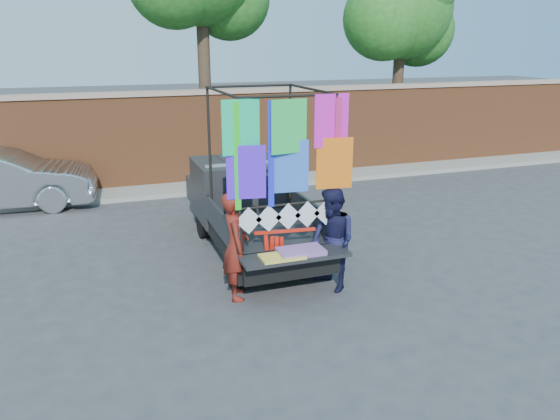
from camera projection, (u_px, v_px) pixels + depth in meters
name	position (u px, v px, depth m)	size (l,w,h in m)	color
ground	(255.00, 283.00, 9.12)	(90.00, 90.00, 0.00)	#38383A
brick_wall	(180.00, 138.00, 15.03)	(30.00, 0.45, 2.61)	brown
curb	(187.00, 188.00, 14.78)	(30.00, 1.20, 0.12)	gray
tree_right	(404.00, 12.00, 17.42)	(4.20, 3.30, 6.62)	#38281C
pickup_truck	(245.00, 204.00, 10.78)	(1.99, 4.99, 3.14)	black
woman	(236.00, 246.00, 8.40)	(0.63, 0.41, 1.72)	maroon
man	(332.00, 240.00, 8.71)	(0.82, 0.64, 1.68)	#161637
streamer_bundle	(279.00, 244.00, 8.51)	(0.98, 0.17, 0.67)	red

